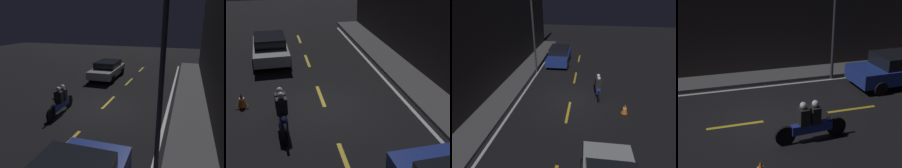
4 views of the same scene
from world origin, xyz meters
TOP-DOWN VIEW (x-y plane):
  - ground_plane at (0.00, 0.00)m, footprint 56.00×56.00m
  - raised_curb at (0.00, 4.29)m, footprint 28.00×1.66m
  - lane_dash_a at (-10.00, 0.00)m, footprint 2.00×0.14m
  - lane_dash_b at (-5.50, 0.00)m, footprint 2.00×0.14m
  - lane_dash_c at (-1.00, 0.00)m, footprint 2.00×0.14m
  - lane_dash_d at (3.50, 0.00)m, footprint 2.00×0.14m
  - lane_solid_kerb at (0.00, 3.21)m, footprint 25.20×0.14m
  - hatchback_silver at (-6.06, -1.91)m, footprint 4.26×2.01m
  - motorcycle at (1.17, -1.65)m, footprint 2.43×0.40m
  - traffic_cone_near at (-0.70, -3.10)m, footprint 0.48×0.48m
  - street_lamp at (4.07, 3.31)m, footprint 0.28×0.28m

SIDE VIEW (x-z plane):
  - ground_plane at x=0.00m, z-range 0.00..0.00m
  - lane_solid_kerb at x=0.00m, z-range 0.00..0.01m
  - lane_dash_a at x=-10.00m, z-range 0.00..0.01m
  - lane_dash_b at x=-5.50m, z-range 0.00..0.01m
  - lane_dash_c at x=-1.00m, z-range 0.00..0.01m
  - lane_dash_d at x=3.50m, z-range 0.00..0.01m
  - raised_curb at x=0.00m, z-range 0.00..0.13m
  - traffic_cone_near at x=-0.70m, z-range -0.01..0.58m
  - motorcycle at x=1.17m, z-range -0.05..1.35m
  - hatchback_silver at x=-6.06m, z-range 0.05..1.37m
  - street_lamp at x=4.07m, z-range 0.36..6.12m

